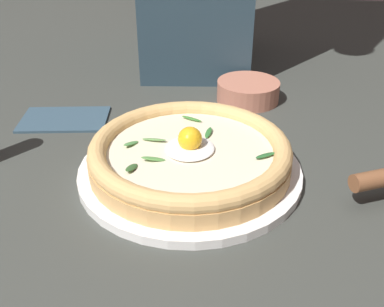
{
  "coord_description": "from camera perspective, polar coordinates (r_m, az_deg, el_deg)",
  "views": [
    {
      "loc": [
        0.46,
        0.08,
        0.32
      ],
      "look_at": [
        -0.02,
        0.0,
        0.03
      ],
      "focal_mm": 41.14,
      "sensor_mm": 36.0,
      "label": 1
    }
  ],
  "objects": [
    {
      "name": "side_bowl",
      "position": [
        0.8,
        7.27,
        8.03
      ],
      "size": [
        0.11,
        0.11,
        0.04
      ],
      "primitive_type": "cylinder",
      "color": "#B77059",
      "rests_on": "ground"
    },
    {
      "name": "folded_napkin",
      "position": [
        0.76,
        -16.22,
        4.43
      ],
      "size": [
        0.11,
        0.15,
        0.01
      ],
      "primitive_type": "cube",
      "rotation": [
        0.0,
        0.0,
        4.9
      ],
      "color": "#314959",
      "rests_on": "ground"
    },
    {
      "name": "pizza",
      "position": [
        0.57,
        -0.01,
        0.03
      ],
      "size": [
        0.26,
        0.26,
        0.06
      ],
      "color": "tan",
      "rests_on": "pizza_plate"
    },
    {
      "name": "ground_plane",
      "position": [
        0.58,
        -0.62,
        -5.13
      ],
      "size": [
        2.4,
        2.4,
        0.03
      ],
      "primitive_type": "cube",
      "color": "#3A3D38",
      "rests_on": "ground"
    },
    {
      "name": "pizza_plate",
      "position": [
        0.58,
        -0.0,
        -2.19
      ],
      "size": [
        0.29,
        0.29,
        0.01
      ],
      "primitive_type": "cylinder",
      "color": "white",
      "rests_on": "ground"
    }
  ]
}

